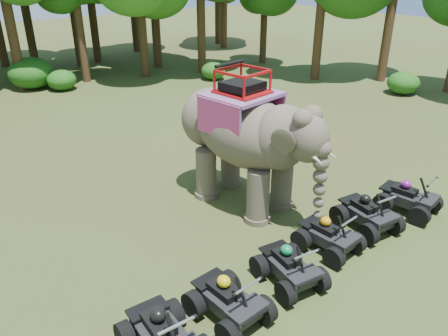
{
  "coord_description": "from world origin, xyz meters",
  "views": [
    {
      "loc": [
        -6.97,
        -7.37,
        7.18
      ],
      "look_at": [
        0.0,
        1.2,
        1.9
      ],
      "focal_mm": 35.0,
      "sensor_mm": 36.0,
      "label": 1
    }
  ],
  "objects_px": {
    "atv_2": "(290,262)",
    "atv_5": "(409,194)",
    "atv_4": "(368,209)",
    "elephant": "(244,138)",
    "atv_1": "(229,295)",
    "atv_3": "(329,231)",
    "atv_0": "(163,331)"
  },
  "relations": [
    {
      "from": "atv_2",
      "to": "atv_5",
      "type": "xyz_separation_m",
      "value": [
        5.35,
        -0.02,
        0.02
      ]
    },
    {
      "from": "atv_4",
      "to": "atv_2",
      "type": "bearing_deg",
      "value": -167.38
    },
    {
      "from": "atv_5",
      "to": "elephant",
      "type": "bearing_deg",
      "value": 125.29
    },
    {
      "from": "elephant",
      "to": "atv_1",
      "type": "distance_m",
      "value": 5.46
    },
    {
      "from": "atv_1",
      "to": "atv_3",
      "type": "height_order",
      "value": "atv_1"
    },
    {
      "from": "atv_2",
      "to": "atv_4",
      "type": "height_order",
      "value": "atv_4"
    },
    {
      "from": "atv_4",
      "to": "elephant",
      "type": "bearing_deg",
      "value": 125.05
    },
    {
      "from": "atv_2",
      "to": "atv_4",
      "type": "relative_size",
      "value": 0.96
    },
    {
      "from": "atv_0",
      "to": "atv_2",
      "type": "bearing_deg",
      "value": 4.27
    },
    {
      "from": "atv_0",
      "to": "atv_5",
      "type": "distance_m",
      "value": 8.89
    },
    {
      "from": "atv_4",
      "to": "atv_5",
      "type": "xyz_separation_m",
      "value": [
        1.82,
        -0.25,
        -0.01
      ]
    },
    {
      "from": "atv_2",
      "to": "elephant",
      "type": "bearing_deg",
      "value": 74.14
    },
    {
      "from": "atv_1",
      "to": "atv_5",
      "type": "height_order",
      "value": "atv_1"
    },
    {
      "from": "atv_3",
      "to": "atv_5",
      "type": "relative_size",
      "value": 0.94
    },
    {
      "from": "atv_1",
      "to": "atv_5",
      "type": "relative_size",
      "value": 1.01
    },
    {
      "from": "atv_1",
      "to": "atv_0",
      "type": "bearing_deg",
      "value": 177.43
    },
    {
      "from": "atv_2",
      "to": "atv_4",
      "type": "distance_m",
      "value": 3.54
    },
    {
      "from": "atv_0",
      "to": "atv_3",
      "type": "xyz_separation_m",
      "value": [
        5.35,
        0.22,
        -0.08
      ]
    },
    {
      "from": "atv_1",
      "to": "atv_2",
      "type": "relative_size",
      "value": 1.04
    },
    {
      "from": "atv_0",
      "to": "atv_2",
      "type": "height_order",
      "value": "atv_0"
    },
    {
      "from": "atv_4",
      "to": "atv_1",
      "type": "bearing_deg",
      "value": -168.95
    },
    {
      "from": "atv_0",
      "to": "atv_5",
      "type": "xyz_separation_m",
      "value": [
        8.89,
        -0.04,
        -0.04
      ]
    },
    {
      "from": "elephant",
      "to": "atv_0",
      "type": "relative_size",
      "value": 2.83
    },
    {
      "from": "atv_1",
      "to": "atv_5",
      "type": "bearing_deg",
      "value": -2.88
    },
    {
      "from": "atv_0",
      "to": "atv_2",
      "type": "relative_size",
      "value": 1.1
    },
    {
      "from": "elephant",
      "to": "atv_3",
      "type": "relative_size",
      "value": 3.19
    },
    {
      "from": "atv_1",
      "to": "atv_2",
      "type": "height_order",
      "value": "atv_1"
    },
    {
      "from": "atv_4",
      "to": "atv_5",
      "type": "relative_size",
      "value": 1.01
    },
    {
      "from": "atv_1",
      "to": "atv_4",
      "type": "distance_m",
      "value": 5.42
    },
    {
      "from": "atv_0",
      "to": "atv_3",
      "type": "relative_size",
      "value": 1.13
    },
    {
      "from": "elephant",
      "to": "atv_4",
      "type": "bearing_deg",
      "value": -70.75
    },
    {
      "from": "atv_2",
      "to": "atv_3",
      "type": "height_order",
      "value": "atv_2"
    }
  ]
}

